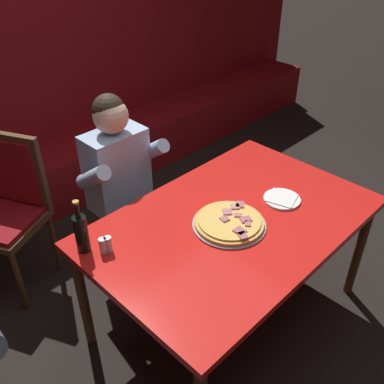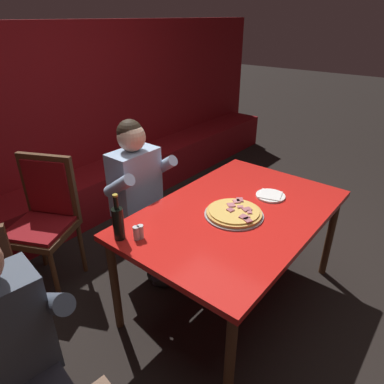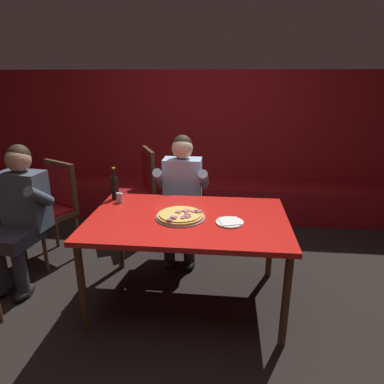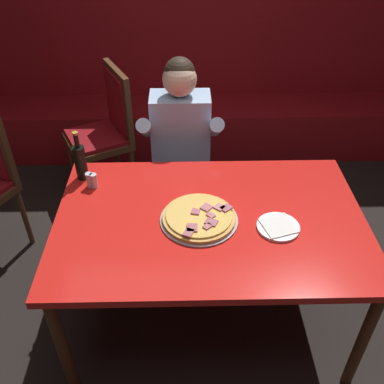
# 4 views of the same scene
# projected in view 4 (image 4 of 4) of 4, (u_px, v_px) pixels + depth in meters

# --- Properties ---
(ground_plane) EXTENTS (24.00, 24.00, 0.00)m
(ground_plane) POSITION_uv_depth(u_px,v_px,m) (207.00, 312.00, 2.62)
(ground_plane) COLOR black
(booth_wall_panel) EXTENTS (6.80, 0.16, 1.90)m
(booth_wall_panel) POSITION_uv_depth(u_px,v_px,m) (197.00, 38.00, 3.76)
(booth_wall_panel) COLOR maroon
(booth_wall_panel) RESTS_ON ground_plane
(booth_bench) EXTENTS (6.46, 0.48, 0.46)m
(booth_bench) POSITION_uv_depth(u_px,v_px,m) (198.00, 128.00, 3.95)
(booth_bench) COLOR maroon
(booth_bench) RESTS_ON ground_plane
(main_dining_table) EXTENTS (1.56, 1.02, 0.77)m
(main_dining_table) POSITION_uv_depth(u_px,v_px,m) (210.00, 228.00, 2.19)
(main_dining_table) COLOR #4C2D19
(main_dining_table) RESTS_ON ground_plane
(pizza) EXTENTS (0.39, 0.39, 0.05)m
(pizza) POSITION_uv_depth(u_px,v_px,m) (199.00, 218.00, 2.12)
(pizza) COLOR #9E9EA3
(pizza) RESTS_ON main_dining_table
(plate_white_paper) EXTENTS (0.21, 0.21, 0.02)m
(plate_white_paper) POSITION_uv_depth(u_px,v_px,m) (278.00, 227.00, 2.08)
(plate_white_paper) COLOR white
(plate_white_paper) RESTS_ON main_dining_table
(beer_bottle) EXTENTS (0.07, 0.07, 0.29)m
(beer_bottle) POSITION_uv_depth(u_px,v_px,m) (80.00, 161.00, 2.36)
(beer_bottle) COLOR black
(beer_bottle) RESTS_ON main_dining_table
(shaker_oregano) EXTENTS (0.04, 0.04, 0.09)m
(shaker_oregano) POSITION_uv_depth(u_px,v_px,m) (90.00, 181.00, 2.33)
(shaker_oregano) COLOR silver
(shaker_oregano) RESTS_ON main_dining_table
(shaker_parmesan) EXTENTS (0.04, 0.04, 0.09)m
(shaker_parmesan) POSITION_uv_depth(u_px,v_px,m) (94.00, 181.00, 2.33)
(shaker_parmesan) COLOR silver
(shaker_parmesan) RESTS_ON main_dining_table
(diner_seated_blue_shirt) EXTENTS (0.53, 0.53, 1.27)m
(diner_seated_blue_shirt) POSITION_uv_depth(u_px,v_px,m) (181.00, 149.00, 2.77)
(diner_seated_blue_shirt) COLOR black
(diner_seated_blue_shirt) RESTS_ON ground_plane
(dining_chair_far_right) EXTENTS (0.59, 0.59, 1.03)m
(dining_chair_far_right) POSITION_uv_depth(u_px,v_px,m) (107.00, 126.00, 3.22)
(dining_chair_far_right) COLOR #4C2D19
(dining_chair_far_right) RESTS_ON ground_plane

